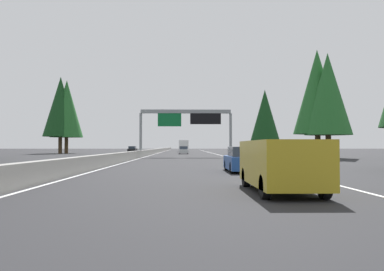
# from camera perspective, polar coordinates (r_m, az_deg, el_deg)

# --- Properties ---
(ground_plane) EXTENTS (320.00, 320.00, 0.00)m
(ground_plane) POSITION_cam_1_polar(r_m,az_deg,el_deg) (62.67, -6.32, -2.91)
(ground_plane) COLOR #262628
(median_barrier) EXTENTS (180.00, 0.56, 0.90)m
(median_barrier) POSITION_cam_1_polar(r_m,az_deg,el_deg) (82.62, -5.28, -2.27)
(median_barrier) COLOR gray
(median_barrier) RESTS_ON ground
(shoulder_stripe_right) EXTENTS (160.00, 0.16, 0.01)m
(shoulder_stripe_right) POSITION_cam_1_polar(r_m,az_deg,el_deg) (72.65, 3.49, -2.72)
(shoulder_stripe_right) COLOR silver
(shoulder_stripe_right) RESTS_ON ground
(shoulder_stripe_median) EXTENTS (160.00, 0.16, 0.01)m
(shoulder_stripe_median) POSITION_cam_1_polar(r_m,az_deg,el_deg) (72.61, -5.42, -2.72)
(shoulder_stripe_median) COLOR silver
(shoulder_stripe_median) RESTS_ON ground
(sign_gantry_overhead) EXTENTS (0.50, 12.68, 6.49)m
(sign_gantry_overhead) POSITION_cam_1_polar(r_m,az_deg,el_deg) (53.68, -0.73, 2.37)
(sign_gantry_overhead) COLOR gray
(sign_gantry_overhead) RESTS_ON ground
(minivan_distant_b) EXTENTS (5.00, 1.95, 1.69)m
(minivan_distant_b) POSITION_cam_1_polar(r_m,az_deg,el_deg) (13.21, 12.71, -3.93)
(minivan_distant_b) COLOR #AD931E
(minivan_distant_b) RESTS_ON ground
(sedan_far_center) EXTENTS (4.40, 1.80, 1.47)m
(sedan_far_center) POSITION_cam_1_polar(r_m,az_deg,el_deg) (23.19, 7.37, -3.57)
(sedan_far_center) COLOR #1E4793
(sedan_far_center) RESTS_ON ground
(sedan_mid_center) EXTENTS (4.40, 1.80, 1.47)m
(sedan_mid_center) POSITION_cam_1_polar(r_m,az_deg,el_deg) (74.58, -1.23, -2.17)
(sedan_mid_center) COLOR silver
(sedan_mid_center) RESTS_ON ground
(box_truck_mid_right) EXTENTS (8.50, 2.40, 2.95)m
(box_truck_mid_right) POSITION_cam_1_polar(r_m,az_deg,el_deg) (101.42, -1.22, -1.48)
(box_truck_mid_right) COLOR white
(box_truck_mid_right) RESTS_ON ground
(oncoming_near) EXTENTS (4.40, 1.80, 1.47)m
(oncoming_near) POSITION_cam_1_polar(r_m,az_deg,el_deg) (91.96, -8.66, -2.03)
(oncoming_near) COLOR black
(oncoming_near) RESTS_ON ground
(conifer_right_near) EXTENTS (5.73, 5.73, 13.03)m
(conifer_right_near) POSITION_cam_1_polar(r_m,az_deg,el_deg) (51.36, 19.15, 5.72)
(conifer_right_near) COLOR #4C3823
(conifer_right_near) RESTS_ON ground
(conifer_right_mid) EXTENTS (6.10, 6.10, 13.85)m
(conifer_right_mid) POSITION_cam_1_polar(r_m,az_deg,el_deg) (52.75, 17.76, 6.07)
(conifer_right_mid) COLOR #4C3823
(conifer_right_mid) RESTS_ON ground
(conifer_right_far) EXTENTS (4.95, 4.95, 11.26)m
(conifer_right_far) POSITION_cam_1_polar(r_m,az_deg,el_deg) (68.93, 10.56, 2.93)
(conifer_right_far) COLOR #4C3823
(conifer_right_far) RESTS_ON ground
(conifer_left_mid) EXTENTS (6.55, 6.55, 14.88)m
(conifer_left_mid) POSITION_cam_1_polar(r_m,az_deg,el_deg) (83.53, -17.76, 3.72)
(conifer_left_mid) COLOR #4C3823
(conifer_left_mid) RESTS_ON ground
(conifer_left_far) EXTENTS (6.85, 6.85, 15.56)m
(conifer_left_far) POSITION_cam_1_polar(r_m,az_deg,el_deg) (83.70, -18.58, 4.00)
(conifer_left_far) COLOR #4C3823
(conifer_left_far) RESTS_ON ground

